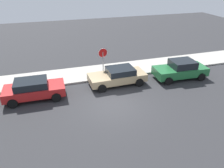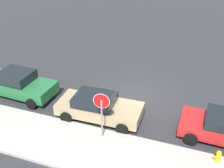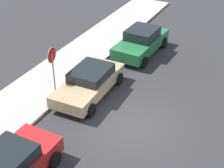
{
  "view_description": "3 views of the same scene",
  "coord_description": "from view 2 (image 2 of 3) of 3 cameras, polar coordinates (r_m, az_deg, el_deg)",
  "views": [
    {
      "loc": [
        -3.72,
        -11.78,
        7.96
      ],
      "look_at": [
        0.32,
        1.33,
        0.87
      ],
      "focal_mm": 35.0,
      "sensor_mm": 36.0,
      "label": 1
    },
    {
      "loc": [
        -3.48,
        14.01,
        9.09
      ],
      "look_at": [
        1.28,
        0.78,
        0.93
      ],
      "focal_mm": 45.0,
      "sensor_mm": 36.0,
      "label": 2
    },
    {
      "loc": [
        -10.91,
        -4.6,
        9.42
      ],
      "look_at": [
        1.43,
        1.7,
        0.81
      ],
      "focal_mm": 55.0,
      "sensor_mm": 36.0,
      "label": 3
    }
  ],
  "objects": [
    {
      "name": "parked_car_green",
      "position": [
        17.49,
        -18.41,
        0.02
      ],
      "size": [
        4.4,
        2.22,
        1.54
      ],
      "color": "#236B38",
      "rests_on": "ground_plane"
    },
    {
      "name": "parked_car_tan",
      "position": [
        14.75,
        -2.75,
        -4.63
      ],
      "size": [
        4.47,
        2.16,
        1.33
      ],
      "color": "tan",
      "rests_on": "ground_plane"
    },
    {
      "name": "fire_hydrant",
      "position": [
        13.2,
        20.74,
        -13.74
      ],
      "size": [
        0.3,
        0.22,
        0.72
      ],
      "color": "gold",
      "rests_on": "ground_plane"
    },
    {
      "name": "stop_sign",
      "position": [
        12.76,
        -2.13,
        -5.03
      ],
      "size": [
        0.77,
        0.11,
        2.55
      ],
      "color": "gray",
      "rests_on": "ground_plane"
    },
    {
      "name": "sidewalk_curb",
      "position": [
        12.99,
        -1.55,
        -13.85
      ],
      "size": [
        32.0,
        3.03,
        0.14
      ],
      "primitive_type": "cube",
      "color": "#B2ADA3",
      "rests_on": "ground_plane"
    },
    {
      "name": "ground_plane",
      "position": [
        17.06,
        4.92,
        -2.2
      ],
      "size": [
        60.0,
        60.0,
        0.0
      ],
      "primitive_type": "plane",
      "color": "#2D2D30"
    }
  ]
}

